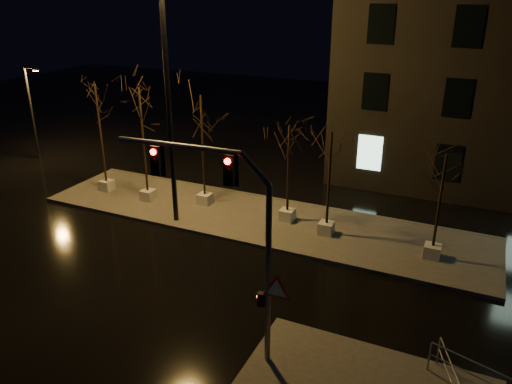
% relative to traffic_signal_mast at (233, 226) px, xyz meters
% --- Properties ---
extents(ground, '(90.00, 90.00, 0.00)m').
position_rel_traffic_signal_mast_xyz_m(ground, '(-3.46, 3.03, -4.36)').
color(ground, black).
rests_on(ground, ground).
extents(median, '(22.00, 5.00, 0.15)m').
position_rel_traffic_signal_mast_xyz_m(median, '(-3.46, 9.03, -4.28)').
color(median, '#484540').
rests_on(median, ground).
extents(tree_0, '(1.80, 1.80, 5.96)m').
position_rel_traffic_signal_mast_xyz_m(tree_0, '(-12.36, 8.76, 0.31)').
color(tree_0, beige).
rests_on(tree_0, median).
extents(tree_1, '(1.80, 1.80, 6.03)m').
position_rel_traffic_signal_mast_xyz_m(tree_1, '(-9.46, 8.56, 0.36)').
color(tree_1, beige).
rests_on(tree_1, median).
extents(tree_2, '(1.80, 1.80, 5.74)m').
position_rel_traffic_signal_mast_xyz_m(tree_2, '(-6.51, 9.36, 0.15)').
color(tree_2, beige).
rests_on(tree_2, median).
extents(tree_3, '(1.80, 1.80, 4.78)m').
position_rel_traffic_signal_mast_xyz_m(tree_3, '(-1.96, 9.29, -0.58)').
color(tree_3, beige).
rests_on(tree_3, median).
extents(tree_4, '(1.80, 1.80, 4.87)m').
position_rel_traffic_signal_mast_xyz_m(tree_4, '(0.16, 8.71, -0.51)').
color(tree_4, beige).
rests_on(tree_4, median).
extents(tree_5, '(1.80, 1.80, 4.58)m').
position_rel_traffic_signal_mast_xyz_m(tree_5, '(4.75, 8.48, -0.73)').
color(tree_5, beige).
rests_on(tree_5, median).
extents(traffic_signal_mast, '(5.25, 0.43, 6.41)m').
position_rel_traffic_signal_mast_xyz_m(traffic_signal_mast, '(0.00, 0.00, 0.00)').
color(traffic_signal_mast, '#5C5E64').
rests_on(traffic_signal_mast, sidewalk_corner).
extents(streetlight_main, '(2.87, 0.78, 11.47)m').
position_rel_traffic_signal_mast_xyz_m(streetlight_main, '(-6.80, 7.13, 2.41)').
color(streetlight_main, black).
rests_on(streetlight_main, median).
extents(streetlight_far, '(1.16, 0.22, 5.90)m').
position_rel_traffic_signal_mast_xyz_m(streetlight_far, '(-20.43, 11.67, -1.11)').
color(streetlight_far, black).
rests_on(streetlight_far, ground).
extents(guard_rail_a, '(2.23, 0.75, 1.01)m').
position_rel_traffic_signal_mast_xyz_m(guard_rail_a, '(6.54, 1.22, -3.55)').
color(guard_rail_a, '#5C5E64').
rests_on(guard_rail_a, sidewalk_corner).
extents(guard_rail_b, '(0.71, 1.89, 0.95)m').
position_rel_traffic_signal_mast_xyz_m(guard_rail_b, '(5.99, 1.04, -3.60)').
color(guard_rail_b, '#5C5E64').
rests_on(guard_rail_b, sidewalk_corner).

